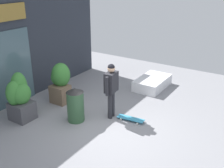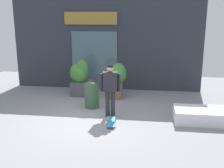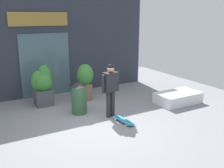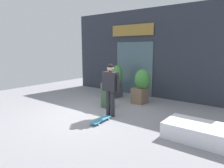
{
  "view_description": "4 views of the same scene",
  "coord_description": "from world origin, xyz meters",
  "px_view_note": "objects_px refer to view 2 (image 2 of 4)",
  "views": [
    {
      "loc": [
        -5.2,
        -3.53,
        3.85
      ],
      "look_at": [
        0.66,
        0.25,
        1.01
      ],
      "focal_mm": 43.37,
      "sensor_mm": 36.0,
      "label": 1
    },
    {
      "loc": [
        1.69,
        -7.46,
        3.02
      ],
      "look_at": [
        0.66,
        0.25,
        1.01
      ],
      "focal_mm": 44.05,
      "sensor_mm": 36.0,
      "label": 2
    },
    {
      "loc": [
        -2.9,
        -6.02,
        2.96
      ],
      "look_at": [
        0.66,
        0.25,
        1.01
      ],
      "focal_mm": 40.85,
      "sensor_mm": 36.0,
      "label": 3
    },
    {
      "loc": [
        4.38,
        -4.54,
        2.08
      ],
      "look_at": [
        0.66,
        0.25,
        1.01
      ],
      "focal_mm": 33.07,
      "sensor_mm": 36.0,
      "label": 4
    }
  ],
  "objects_px": {
    "trash_bin": "(92,93)",
    "skateboard": "(111,122)",
    "planter_box_left": "(118,78)",
    "planter_box_right": "(80,77)",
    "skateboarder": "(110,85)"
  },
  "relations": [
    {
      "from": "trash_bin",
      "to": "skateboard",
      "type": "bearing_deg",
      "value": -58.02
    },
    {
      "from": "skateboarder",
      "to": "skateboard",
      "type": "height_order",
      "value": "skateboarder"
    },
    {
      "from": "skateboard",
      "to": "skateboarder",
      "type": "bearing_deg",
      "value": -175.36
    },
    {
      "from": "skateboard",
      "to": "planter_box_right",
      "type": "bearing_deg",
      "value": -155.52
    },
    {
      "from": "planter_box_left",
      "to": "planter_box_right",
      "type": "relative_size",
      "value": 0.96
    },
    {
      "from": "skateboarder",
      "to": "planter_box_right",
      "type": "height_order",
      "value": "skateboarder"
    },
    {
      "from": "planter_box_right",
      "to": "trash_bin",
      "type": "height_order",
      "value": "planter_box_right"
    },
    {
      "from": "skateboarder",
      "to": "trash_bin",
      "type": "bearing_deg",
      "value": -142.05
    },
    {
      "from": "planter_box_left",
      "to": "trash_bin",
      "type": "distance_m",
      "value": 1.42
    },
    {
      "from": "skateboard",
      "to": "planter_box_right",
      "type": "height_order",
      "value": "planter_box_right"
    },
    {
      "from": "skateboard",
      "to": "planter_box_right",
      "type": "distance_m",
      "value": 3.16
    },
    {
      "from": "planter_box_right",
      "to": "skateboard",
      "type": "bearing_deg",
      "value": -59.69
    },
    {
      "from": "skateboard",
      "to": "planter_box_left",
      "type": "relative_size",
      "value": 0.62
    },
    {
      "from": "planter_box_left",
      "to": "planter_box_right",
      "type": "bearing_deg",
      "value": 173.26
    },
    {
      "from": "skateboarder",
      "to": "planter_box_left",
      "type": "distance_m",
      "value": 1.94
    }
  ]
}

